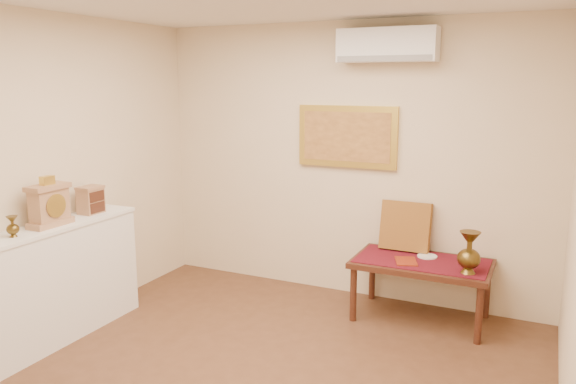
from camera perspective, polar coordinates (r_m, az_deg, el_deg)
The scene contains 14 objects.
wall_back at distance 5.58m, azimuth 6.06°, elevation 3.09°, with size 4.00×0.02×2.70m, color beige.
wall_left at distance 4.90m, azimuth -26.45°, elevation 0.84°, with size 0.02×4.50×2.70m, color beige.
brass_urn_small at distance 4.69m, azimuth -26.21°, elevation -2.87°, with size 0.09×0.09×0.21m, color brown, non-canonical shape.
table_cloth at distance 5.19m, azimuth 13.46°, elevation -6.81°, with size 1.14×0.59×0.01m, color maroon.
brass_urn_tall at distance 4.90m, azimuth 17.95°, elevation -5.42°, with size 0.19×0.19×0.43m, color brown, non-canonical shape.
plate at distance 5.30m, azimuth 13.96°, elevation -6.35°, with size 0.18×0.18×0.01m, color white.
menu at distance 5.11m, azimuth 11.90°, elevation -6.89°, with size 0.18×0.25×0.01m, color maroon.
cushion at distance 5.41m, azimuth 11.85°, elevation -3.40°, with size 0.46×0.10×0.46m, color maroon.
display_ledge at distance 4.97m, azimuth -24.31°, elevation -9.09°, with size 0.37×2.02×0.98m.
mantel_clock at distance 4.90m, azimuth -23.08°, elevation -1.21°, with size 0.17×0.36×0.41m.
wooden_chest at distance 5.25m, azimuth -19.40°, elevation -0.74°, with size 0.16×0.21×0.24m.
low_table at distance 5.21m, azimuth 13.43°, elevation -7.53°, with size 1.20×0.70×0.55m.
painting at distance 5.53m, azimuth 6.02°, elevation 5.62°, with size 1.00×0.06×0.60m.
ac_unit at distance 5.29m, azimuth 10.05°, elevation 14.47°, with size 0.90×0.25×0.30m.
Camera 1 is at (1.81, -2.97, 2.13)m, focal length 35.00 mm.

